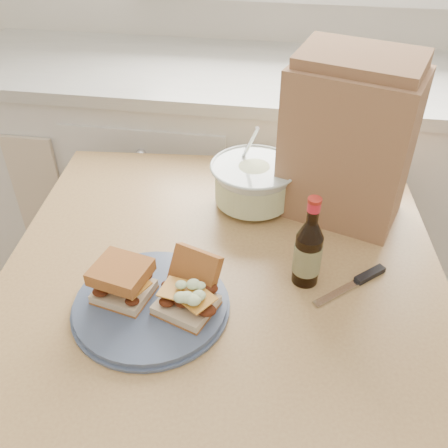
% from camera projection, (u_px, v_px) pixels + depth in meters
% --- Properties ---
extents(cabinet_run, '(2.50, 0.64, 0.94)m').
position_uv_depth(cabinet_run, '(294.00, 188.00, 1.96)').
color(cabinet_run, white).
rests_on(cabinet_run, ground).
extents(dining_table, '(1.05, 1.05, 0.80)m').
position_uv_depth(dining_table, '(223.00, 301.00, 1.18)').
color(dining_table, tan).
rests_on(dining_table, ground).
extents(plate, '(0.30, 0.30, 0.02)m').
position_uv_depth(plate, '(151.00, 305.00, 0.99)').
color(plate, '#485775').
rests_on(plate, dining_table).
extents(sandwich_left, '(0.12, 0.12, 0.08)m').
position_uv_depth(sandwich_left, '(122.00, 281.00, 0.98)').
color(sandwich_left, beige).
rests_on(sandwich_left, plate).
extents(sandwich_right, '(0.13, 0.18, 0.09)m').
position_uv_depth(sandwich_right, '(189.00, 290.00, 0.97)').
color(sandwich_right, beige).
rests_on(sandwich_right, plate).
extents(coleslaw_bowl, '(0.22, 0.22, 0.22)m').
position_uv_depth(coleslaw_bowl, '(253.00, 185.00, 1.26)').
color(coleslaw_bowl, silver).
rests_on(coleslaw_bowl, dining_table).
extents(beer_bottle, '(0.06, 0.06, 0.21)m').
position_uv_depth(beer_bottle, '(308.00, 252.00, 1.02)').
color(beer_bottle, black).
rests_on(beer_bottle, dining_table).
extents(knife, '(0.15, 0.14, 0.01)m').
position_uv_depth(knife, '(362.00, 279.00, 1.06)').
color(knife, silver).
rests_on(knife, dining_table).
extents(paper_bag, '(0.32, 0.26, 0.37)m').
position_uv_depth(paper_bag, '(347.00, 146.00, 1.16)').
color(paper_bag, '#986D49').
rests_on(paper_bag, dining_table).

